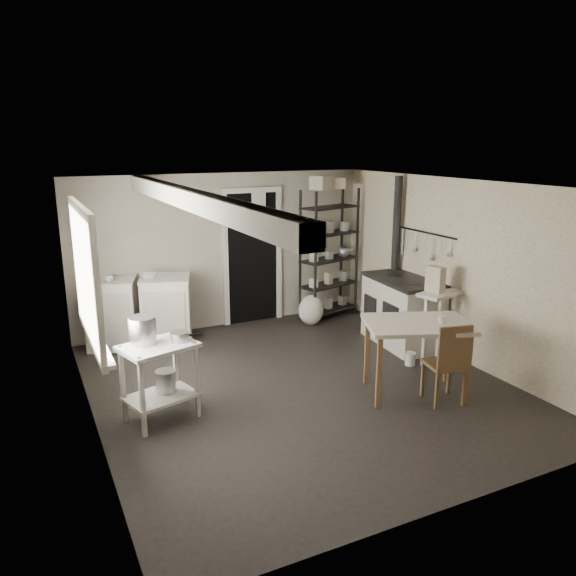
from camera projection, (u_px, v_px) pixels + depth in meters
name	position (u px, v px, depth m)	size (l,w,h in m)	color
floor	(299.00, 386.00, 6.50)	(5.00, 5.00, 0.00)	black
ceiling	(300.00, 185.00, 5.91)	(5.00, 5.00, 0.00)	silver
wall_back	(224.00, 251.00, 8.38)	(4.50, 0.02, 2.30)	#A79F8E
wall_front	(458.00, 370.00, 4.03)	(4.50, 0.02, 2.30)	#A79F8E
wall_left	(86.00, 317.00, 5.26)	(0.02, 5.00, 2.30)	#A79F8E
wall_right	(457.00, 270.00, 7.16)	(0.02, 5.00, 2.30)	#A79F8E
window	(84.00, 276.00, 5.35)	(0.12, 1.76, 1.28)	beige
doorway	(253.00, 259.00, 8.58)	(0.96, 0.10, 2.08)	beige
ceiling_beam	(190.00, 199.00, 5.43)	(0.18, 5.00, 0.18)	beige
wallpaper_panel	(456.00, 270.00, 7.15)	(0.01, 5.00, 2.30)	beige
utensil_rail	(424.00, 233.00, 7.55)	(0.06, 1.20, 0.44)	#B1B1B3
prep_table	(160.00, 383.00, 5.62)	(0.70, 0.50, 0.81)	beige
stockpot	(142.00, 331.00, 5.51)	(0.26, 0.26, 0.28)	#B1B1B3
saucepan	(180.00, 337.00, 5.61)	(0.19, 0.19, 0.10)	#B1B1B3
bucket	(166.00, 381.00, 5.70)	(0.21, 0.21, 0.22)	#B1B1B3
base_cabinets	(140.00, 313.00, 7.71)	(1.45, 0.62, 0.95)	beige
mixing_bowl	(149.00, 277.00, 7.60)	(0.30, 0.30, 0.07)	silver
counter_cup	(110.00, 281.00, 7.36)	(0.12, 0.12, 0.09)	silver
shelf_rack	(329.00, 259.00, 8.80)	(0.97, 0.38, 2.04)	black
shelf_jar	(309.00, 233.00, 8.61)	(0.09, 0.09, 0.20)	silver
storage_box_a	(322.00, 191.00, 8.42)	(0.29, 0.26, 0.20)	beige
storage_box_b	(336.00, 192.00, 8.63)	(0.26, 0.24, 0.17)	beige
stove	(402.00, 313.00, 7.75)	(0.65, 1.18, 0.93)	beige
stovepipe	(397.00, 225.00, 7.98)	(0.12, 0.12, 1.52)	black
side_ledge	(438.00, 328.00, 7.15)	(0.59, 0.32, 0.91)	beige
oats_box	(435.00, 284.00, 7.01)	(0.13, 0.22, 0.33)	beige
work_table	(415.00, 362.00, 6.20)	(1.11, 0.77, 0.84)	beige
table_cup	(441.00, 327.00, 6.06)	(0.09, 0.09, 0.08)	silver
chair	(445.00, 359.00, 6.00)	(0.38, 0.40, 0.91)	brown
flour_sack	(311.00, 310.00, 8.60)	(0.39, 0.33, 0.47)	beige
floor_crock	(410.00, 359.00, 7.08)	(0.13, 0.13, 0.16)	silver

